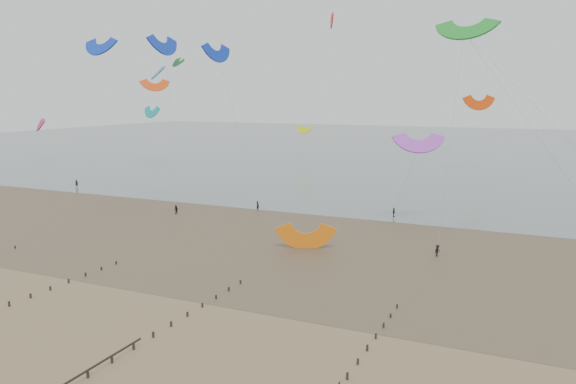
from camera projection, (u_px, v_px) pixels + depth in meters
The scene contains 6 objects.
ground at pixel (144, 315), 54.62m from camera, with size 500.00×500.00×0.00m, color brown.
sea_and_shore at pixel (265, 233), 87.16m from camera, with size 500.00×665.00×0.03m.
kitesurfer_lead at pixel (258, 206), 104.43m from camera, with size 0.64×0.42×1.77m, color black.
kitesurfers at pixel (456, 226), 88.06m from camera, with size 125.71×29.27×1.78m.
grounded_kite at pixel (306, 248), 78.67m from camera, with size 7.10×3.72×5.41m, color orange, non-canonical shape.
kites_airborne at pixel (334, 88), 134.41m from camera, with size 266.14×113.95×41.36m.
Camera 1 is at (34.12, -41.39, 21.14)m, focal length 35.00 mm.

